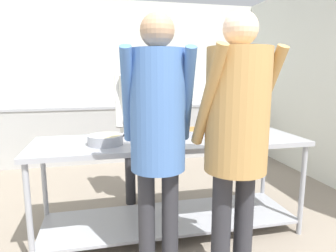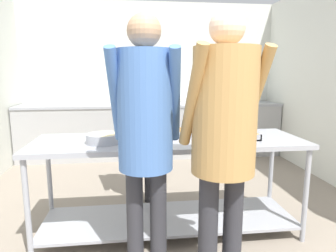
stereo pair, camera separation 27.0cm
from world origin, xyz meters
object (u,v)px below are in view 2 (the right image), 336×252
(guest_serving_left, at_px, (145,124))
(water_bottle, at_px, (197,97))
(sauce_pan, at_px, (104,138))
(serving_tray_vegetables, at_px, (235,135))
(cook_behind_counter, at_px, (141,114))
(serving_tray_roast, at_px, (187,132))
(plate_stack, at_px, (148,134))
(guest_serving_right, at_px, (224,128))

(guest_serving_left, relative_size, water_bottle, 7.32)
(sauce_pan, bearing_deg, serving_tray_vegetables, 2.39)
(serving_tray_vegetables, distance_m, guest_serving_left, 1.06)
(sauce_pan, bearing_deg, cook_behind_counter, 65.11)
(serving_tray_roast, bearing_deg, serving_tray_vegetables, -23.51)
(guest_serving_left, bearing_deg, serving_tray_roast, 62.48)
(serving_tray_vegetables, xyz_separation_m, cook_behind_counter, (-0.80, 0.68, 0.11))
(plate_stack, relative_size, serving_tray_vegetables, 0.74)
(sauce_pan, height_order, water_bottle, water_bottle)
(guest_serving_right, bearing_deg, serving_tray_roast, 92.93)
(serving_tray_roast, bearing_deg, sauce_pan, -163.16)
(guest_serving_left, relative_size, cook_behind_counter, 1.11)
(serving_tray_roast, distance_m, water_bottle, 2.41)
(cook_behind_counter, bearing_deg, sauce_pan, -114.89)
(plate_stack, xyz_separation_m, serving_tray_roast, (0.36, -0.03, 0.01))
(sauce_pan, height_order, plate_stack, sauce_pan)
(cook_behind_counter, bearing_deg, plate_stack, -84.73)
(guest_serving_right, relative_size, water_bottle, 7.35)
(serving_tray_roast, height_order, guest_serving_right, guest_serving_right)
(guest_serving_left, xyz_separation_m, water_bottle, (1.04, 3.14, -0.09))
(sauce_pan, distance_m, cook_behind_counter, 0.81)
(serving_tray_vegetables, xyz_separation_m, guest_serving_right, (-0.36, -0.78, 0.22))
(guest_serving_left, xyz_separation_m, guest_serving_right, (0.47, -0.15, -0.01))
(guest_serving_left, height_order, water_bottle, guest_serving_left)
(cook_behind_counter, relative_size, water_bottle, 6.60)
(serving_tray_vegetables, height_order, guest_serving_right, guest_serving_right)
(serving_tray_vegetables, xyz_separation_m, guest_serving_left, (-0.83, -0.63, 0.23))
(serving_tray_roast, bearing_deg, water_bottle, 75.08)
(sauce_pan, height_order, serving_tray_vegetables, sauce_pan)
(plate_stack, height_order, guest_serving_right, guest_serving_right)
(plate_stack, distance_m, guest_serving_right, 1.09)
(sauce_pan, relative_size, water_bottle, 1.74)
(sauce_pan, relative_size, plate_stack, 1.55)
(serving_tray_roast, relative_size, guest_serving_left, 0.20)
(serving_tray_vegetables, relative_size, guest_serving_left, 0.21)
(sauce_pan, relative_size, guest_serving_right, 0.24)
(plate_stack, relative_size, serving_tray_roast, 0.75)
(plate_stack, xyz_separation_m, serving_tray_vegetables, (0.76, -0.21, 0.01))
(guest_serving_left, height_order, guest_serving_right, guest_serving_right)
(sauce_pan, xyz_separation_m, guest_serving_right, (0.79, -0.73, 0.20))
(sauce_pan, relative_size, guest_serving_left, 0.24)
(plate_stack, bearing_deg, guest_serving_left, -94.48)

